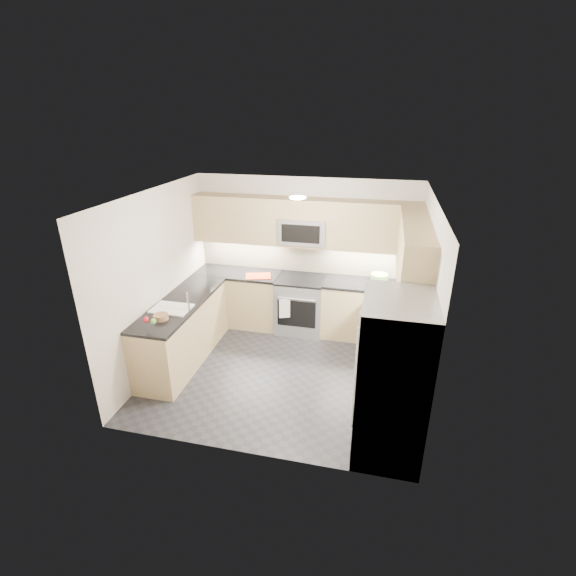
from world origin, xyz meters
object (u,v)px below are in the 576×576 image
object	(u,v)px
microwave	(303,230)
refrigerator	(392,378)
fruit_basket	(161,317)
cutting_board	(258,276)
gas_range	(300,305)
utensil_bowl	(379,279)

from	to	relation	value
microwave	refrigerator	bearing A→B (deg)	-60.38
fruit_basket	refrigerator	bearing A→B (deg)	-11.46
cutting_board	gas_range	bearing A→B (deg)	7.31
microwave	fruit_basket	distance (m)	2.56
microwave	gas_range	bearing A→B (deg)	-90.00
gas_range	fruit_basket	distance (m)	2.41
microwave	cutting_board	distance (m)	1.05
gas_range	microwave	bearing A→B (deg)	90.00
microwave	utensil_bowl	distance (m)	1.42
gas_range	cutting_board	xyz separation A→B (m)	(-0.69, -0.09, 0.49)
utensil_bowl	fruit_basket	xyz separation A→B (m)	(-2.73, -1.90, -0.04)
gas_range	refrigerator	xyz separation A→B (m)	(1.45, -2.43, 0.45)
cutting_board	fruit_basket	xyz separation A→B (m)	(-0.79, -1.74, 0.03)
gas_range	cutting_board	distance (m)	0.85
gas_range	cutting_board	world-z (taller)	cutting_board
refrigerator	utensil_bowl	distance (m)	2.51
microwave	utensil_bowl	xyz separation A→B (m)	(1.24, -0.05, -0.69)
gas_range	fruit_basket	bearing A→B (deg)	-129.13
gas_range	utensil_bowl	distance (m)	1.36
utensil_bowl	cutting_board	size ratio (longest dim) A/B	0.65
utensil_bowl	microwave	bearing A→B (deg)	177.65
microwave	utensil_bowl	size ratio (longest dim) A/B	2.90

